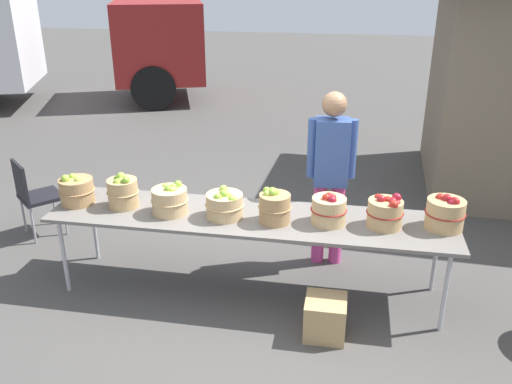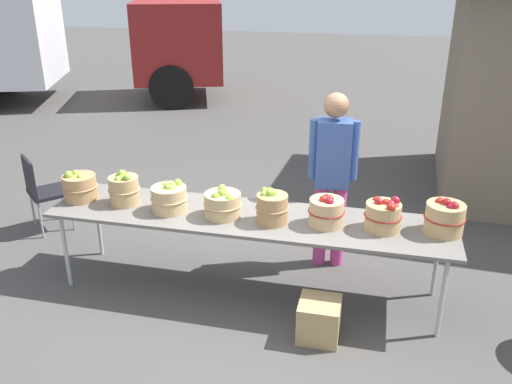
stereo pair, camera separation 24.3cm
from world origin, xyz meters
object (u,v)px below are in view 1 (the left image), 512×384
(apple_basket_green_1, at_px, (123,192))
(apple_basket_green_4, at_px, (274,207))
(apple_basket_red_2, at_px, (445,213))
(apple_basket_red_1, at_px, (385,212))
(folding_chair, at_px, (33,192))
(apple_basket_red_0, at_px, (329,210))
(vendor_adult, at_px, (331,167))
(market_table, at_px, (250,219))
(apple_basket_green_3, at_px, (225,205))
(produce_crate, at_px, (325,317))
(apple_basket_green_2, at_px, (170,200))
(apple_basket_green_0, at_px, (77,190))

(apple_basket_green_1, xyz_separation_m, apple_basket_green_4, (1.37, -0.07, -0.01))
(apple_basket_red_2, bearing_deg, apple_basket_red_1, -173.92)
(folding_chair, bearing_deg, apple_basket_red_1, -148.27)
(apple_basket_green_4, xyz_separation_m, folding_chair, (-2.71, 0.73, -0.38))
(apple_basket_red_0, distance_m, vendor_adult, 0.69)
(market_table, distance_m, apple_basket_green_3, 0.26)
(apple_basket_green_3, height_order, apple_basket_red_2, apple_basket_red_2)
(market_table, height_order, apple_basket_red_2, apple_basket_red_2)
(apple_basket_red_0, bearing_deg, produce_crate, -85.92)
(apple_basket_green_3, xyz_separation_m, produce_crate, (0.92, -0.47, -0.70))
(apple_basket_green_1, bearing_deg, vendor_adult, 19.95)
(apple_basket_green_2, bearing_deg, apple_basket_red_0, 1.54)
(folding_chair, relative_size, produce_crate, 2.65)
(apple_basket_green_4, relative_size, produce_crate, 0.93)
(produce_crate, bearing_deg, apple_basket_green_0, 167.36)
(market_table, relative_size, apple_basket_red_2, 10.70)
(apple_basket_red_0, bearing_deg, apple_basket_green_3, -177.57)
(apple_basket_green_1, bearing_deg, apple_basket_red_0, -0.60)
(apple_basket_green_3, xyz_separation_m, apple_basket_green_4, (0.43, -0.01, 0.02))
(market_table, distance_m, apple_basket_green_2, 0.71)
(apple_basket_red_0, height_order, folding_chair, apple_basket_red_0)
(apple_basket_green_1, xyz_separation_m, apple_basket_red_2, (2.76, 0.05, -0.01))
(apple_basket_green_1, height_order, apple_basket_red_0, apple_basket_green_1)
(market_table, xyz_separation_m, apple_basket_green_2, (-0.69, -0.05, 0.16))
(vendor_adult, bearing_deg, apple_basket_green_1, 14.15)
(apple_basket_green_0, xyz_separation_m, apple_basket_red_1, (2.72, 0.01, 0.01))
(apple_basket_green_0, xyz_separation_m, apple_basket_red_0, (2.26, -0.01, -0.00))
(apple_basket_green_3, bearing_deg, produce_crate, -26.99)
(apple_basket_green_2, xyz_separation_m, apple_basket_red_2, (2.30, 0.11, 0.01))
(apple_basket_red_2, bearing_deg, apple_basket_green_2, -177.28)
(apple_basket_green_2, xyz_separation_m, apple_basket_red_0, (1.37, 0.04, -0.00))
(apple_basket_green_0, distance_m, folding_chair, 1.18)
(apple_basket_green_4, relative_size, vendor_adult, 0.18)
(vendor_adult, bearing_deg, apple_basket_green_0, 10.64)
(vendor_adult, bearing_deg, folding_chair, -6.00)
(apple_basket_green_0, bearing_deg, vendor_adult, 16.43)
(folding_chair, bearing_deg, market_table, -152.89)
(apple_basket_red_2, bearing_deg, produce_crate, -147.42)
(market_table, relative_size, apple_basket_red_0, 11.49)
(apple_basket_green_2, relative_size, apple_basket_green_4, 1.08)
(apple_basket_green_2, bearing_deg, apple_basket_red_1, 1.83)
(apple_basket_green_2, bearing_deg, produce_crate, -18.43)
(apple_basket_green_0, xyz_separation_m, apple_basket_red_2, (3.20, 0.06, 0.01))
(market_table, relative_size, apple_basket_green_3, 10.50)
(apple_basket_green_4, height_order, apple_basket_red_1, apple_basket_green_4)
(apple_basket_green_0, bearing_deg, apple_basket_red_1, 0.22)
(market_table, xyz_separation_m, folding_chair, (-2.48, 0.66, -0.21))
(apple_basket_green_2, height_order, folding_chair, apple_basket_green_2)
(apple_basket_green_0, xyz_separation_m, produce_crate, (2.30, -0.51, -0.71))
(apple_basket_green_0, relative_size, apple_basket_green_2, 0.98)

